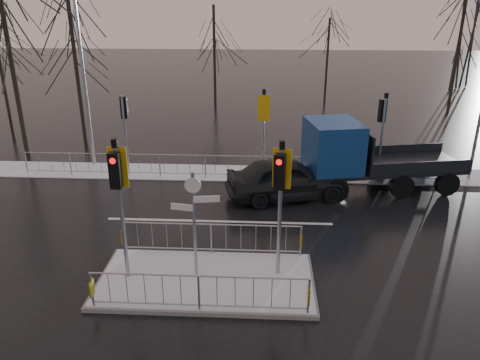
{
  "coord_description": "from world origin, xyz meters",
  "views": [
    {
      "loc": [
        1.54,
        -11.02,
        7.5
      ],
      "look_at": [
        0.77,
        3.3,
        1.8
      ],
      "focal_mm": 35.0,
      "sensor_mm": 36.0,
      "label": 1
    }
  ],
  "objects_px": {
    "traffic_island": "(206,270)",
    "car_far_lane": "(287,178)",
    "street_lamp_left": "(84,68)",
    "flatbed_truck": "(354,154)"
  },
  "relations": [
    {
      "from": "street_lamp_left",
      "to": "traffic_island",
      "type": "bearing_deg",
      "value": -55.93
    },
    {
      "from": "traffic_island",
      "to": "car_far_lane",
      "type": "relative_size",
      "value": 1.25
    },
    {
      "from": "traffic_island",
      "to": "street_lamp_left",
      "type": "relative_size",
      "value": 0.73
    },
    {
      "from": "car_far_lane",
      "to": "flatbed_truck",
      "type": "xyz_separation_m",
      "value": [
        2.65,
        0.89,
        0.74
      ]
    },
    {
      "from": "flatbed_truck",
      "to": "street_lamp_left",
      "type": "height_order",
      "value": "street_lamp_left"
    },
    {
      "from": "flatbed_truck",
      "to": "traffic_island",
      "type": "bearing_deg",
      "value": -126.61
    },
    {
      "from": "car_far_lane",
      "to": "flatbed_truck",
      "type": "relative_size",
      "value": 0.72
    },
    {
      "from": "traffic_island",
      "to": "flatbed_truck",
      "type": "xyz_separation_m",
      "value": [
        5.14,
        6.92,
        1.17
      ]
    },
    {
      "from": "traffic_island",
      "to": "street_lamp_left",
      "type": "xyz_separation_m",
      "value": [
        -6.42,
        9.49,
        4.1
      ]
    },
    {
      "from": "flatbed_truck",
      "to": "street_lamp_left",
      "type": "xyz_separation_m",
      "value": [
        -11.56,
        2.57,
        2.93
      ]
    }
  ]
}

